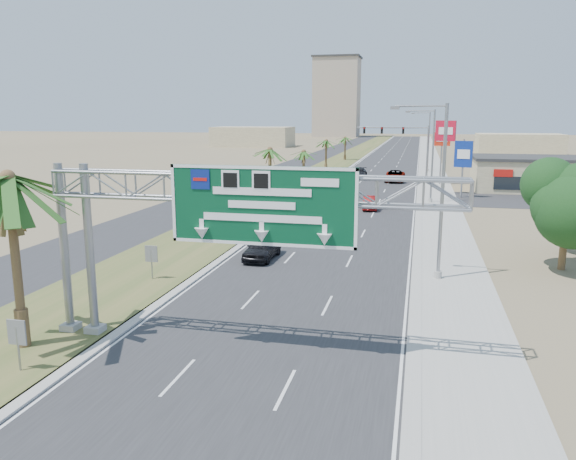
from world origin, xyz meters
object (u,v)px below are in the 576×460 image
(signal_mast, at_px, (413,148))
(car_mid_lane, at_px, (370,203))
(car_left_lane, at_px, (262,248))
(sign_gantry, at_px, (226,201))
(car_far, at_px, (359,173))
(palm_near, at_px, (8,179))
(pole_sign_blue, at_px, (463,156))
(store_building, at_px, (548,175))
(pole_sign_red_near, at_px, (445,135))
(pole_sign_red_far, at_px, (442,143))
(car_right_lane, at_px, (395,176))

(signal_mast, relative_size, car_mid_lane, 2.50)
(signal_mast, height_order, car_mid_lane, signal_mast)
(signal_mast, distance_m, car_left_lane, 48.66)
(sign_gantry, xyz_separation_m, car_far, (-1.76, 65.92, -5.34))
(palm_near, xyz_separation_m, pole_sign_blue, (20.21, 48.88, -2.10))
(signal_mast, distance_m, store_building, 18.08)
(car_left_lane, bearing_deg, pole_sign_red_near, 71.11)
(sign_gantry, distance_m, pole_sign_red_far, 60.26)
(car_left_lane, distance_m, pole_sign_red_far, 47.06)
(sign_gantry, bearing_deg, pole_sign_red_far, 80.39)
(car_mid_lane, relative_size, car_right_lane, 0.70)
(signal_mast, bearing_deg, store_building, -19.54)
(pole_sign_red_near, height_order, pole_sign_red_far, pole_sign_red_near)
(sign_gantry, distance_m, car_far, 66.16)
(car_far, distance_m, pole_sign_red_far, 14.39)
(sign_gantry, height_order, palm_near, palm_near)
(pole_sign_red_near, bearing_deg, palm_near, -109.54)
(car_mid_lane, distance_m, car_far, 29.98)
(signal_mast, bearing_deg, pole_sign_red_near, -73.23)
(car_left_lane, bearing_deg, signal_mast, 80.53)
(car_right_lane, bearing_deg, pole_sign_red_far, -18.68)
(signal_mast, relative_size, pole_sign_red_far, 1.40)
(car_far, bearing_deg, car_right_lane, -35.41)
(sign_gantry, relative_size, pole_sign_blue, 2.48)
(pole_sign_blue, bearing_deg, car_right_lane, 119.36)
(store_building, height_order, car_left_lane, store_building)
(pole_sign_blue, bearing_deg, car_far, 126.09)
(car_far, distance_m, pole_sign_red_near, 21.32)
(palm_near, bearing_deg, store_building, 61.72)
(store_building, height_order, car_mid_lane, store_building)
(car_mid_lane, xyz_separation_m, pole_sign_blue, (9.51, 10.71, 4.16))
(car_mid_lane, xyz_separation_m, pole_sign_red_far, (7.50, 23.17, 5.06))
(car_left_lane, xyz_separation_m, pole_sign_red_far, (12.72, 45.03, 4.99))
(car_right_lane, bearing_deg, car_far, 142.63)
(sign_gantry, distance_m, car_right_lane, 61.91)
(car_left_lane, relative_size, car_right_lane, 0.74)
(car_mid_lane, bearing_deg, palm_near, -108.49)
(palm_near, bearing_deg, signal_mast, 77.34)
(car_far, bearing_deg, car_mid_lane, -79.31)
(car_right_lane, bearing_deg, sign_gantry, -93.13)
(signal_mast, bearing_deg, palm_near, -102.66)
(car_far, xyz_separation_m, pole_sign_blue, (13.83, -18.96, 4.11))
(signal_mast, xyz_separation_m, car_left_lane, (-8.89, -47.66, -4.10))
(car_far, relative_size, pole_sign_red_near, 0.55)
(palm_near, relative_size, car_far, 1.69)
(signal_mast, distance_m, pole_sign_red_near, 13.45)
(car_right_lane, relative_size, car_far, 1.19)
(pole_sign_red_near, bearing_deg, signal_mast, 106.77)
(signal_mast, relative_size, car_right_lane, 1.75)
(pole_sign_red_far, bearing_deg, car_right_lane, 160.87)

